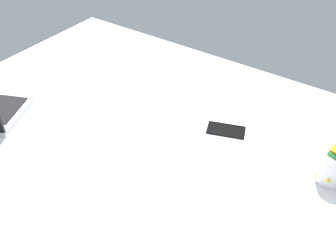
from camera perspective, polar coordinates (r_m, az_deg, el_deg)
bed_mattress at (r=135.13cm, az=-4.20°, el=-5.32°), size 180.00×140.00×18.00cm
snack_cup at (r=122.87cm, az=24.86°, el=-5.75°), size 9.00×9.66×14.75cm
cell_phone at (r=134.46cm, az=9.23°, el=-0.63°), size 15.47×11.10×0.80cm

